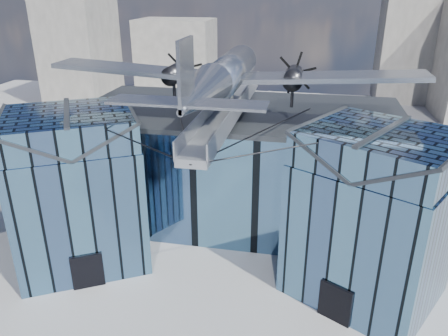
# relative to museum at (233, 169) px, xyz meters

# --- Properties ---
(ground_plane) EXTENTS (120.00, 120.00, 0.00)m
(ground_plane) POSITION_rel_museum_xyz_m (-0.00, -5.82, -5.54)
(ground_plane) COLOR gray
(museum) EXTENTS (32.88, 24.50, 17.60)m
(museum) POSITION_rel_museum_xyz_m (0.00, 0.00, 0.00)
(museum) COLOR #466C8E
(museum) RESTS_ON ground
(bg_towers) EXTENTS (77.00, 24.50, 26.00)m
(bg_towers) POSITION_rel_museum_xyz_m (1.45, 44.67, 4.47)
(bg_towers) COLOR gray
(bg_towers) RESTS_ON ground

